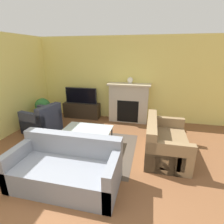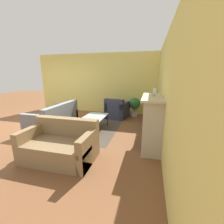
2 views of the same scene
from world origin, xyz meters
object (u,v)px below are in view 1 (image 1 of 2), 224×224
tv (81,96)px  potted_plant (43,108)px  couch_sectional (66,169)px  mantel_clock (130,80)px  armchair_by_window (43,122)px  coffee_table (88,130)px  couch_loveseat (164,143)px

tv → potted_plant: (-1.07, -0.66, -0.30)m
potted_plant → couch_sectional: bearing=-50.2°
couch_sectional → mantel_clock: (0.67, 3.20, 1.08)m
armchair_by_window → coffee_table: (1.54, -0.42, 0.09)m
couch_sectional → coffee_table: 1.39m
couch_loveseat → potted_plant: bearing=72.9°
tv → mantel_clock: 1.77m
couch_sectional → armchair_by_window: size_ratio=1.85×
coffee_table → mantel_clock: bearing=66.6°
potted_plant → tv: bearing=31.7°
couch_loveseat → mantel_clock: 2.40m
couch_sectional → coffee_table: size_ratio=1.59×
tv → couch_loveseat: size_ratio=0.75×
couch_sectional → mantel_clock: 3.45m
couch_sectional → couch_loveseat: same height
potted_plant → coffee_table: bearing=-29.4°
couch_loveseat → mantel_clock: bearing=29.0°
couch_loveseat → mantel_clock: size_ratio=7.34×
couch_sectional → potted_plant: couch_sectional is taller
armchair_by_window → couch_sectional: bearing=54.6°
armchair_by_window → mantel_clock: 2.92m
couch_loveseat → armchair_by_window: same height
tv → coffee_table: size_ratio=0.95×
coffee_table → armchair_by_window: bearing=164.6°
couch_sectional → armchair_by_window: 2.46m
couch_loveseat → armchair_by_window: 3.40m
coffee_table → tv: bearing=116.6°
couch_sectional → armchair_by_window: bearing=132.5°
couch_loveseat → potted_plant: couch_loveseat is taller
couch_loveseat → armchair_by_window: (-3.37, 0.48, 0.01)m
armchair_by_window → couch_loveseat: bearing=93.9°
couch_sectional → tv: bearing=107.6°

